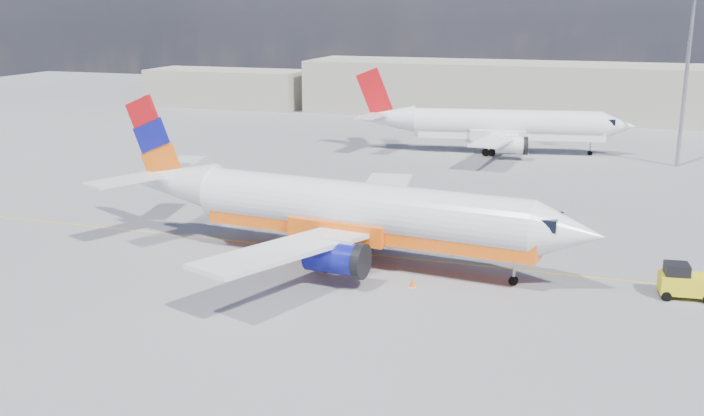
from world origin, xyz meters
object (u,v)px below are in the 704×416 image
(main_jet, at_px, (345,210))
(traffic_cone, at_px, (412,283))
(gse_tug, at_px, (684,282))
(second_jet, at_px, (497,125))

(main_jet, xyz_separation_m, traffic_cone, (5.54, -3.55, -3.20))
(gse_tug, distance_m, traffic_cone, 15.79)
(traffic_cone, bearing_deg, second_jet, 91.96)
(gse_tug, bearing_deg, traffic_cone, -174.35)
(second_jet, height_order, traffic_cone, second_jet)
(second_jet, distance_m, traffic_cone, 46.00)
(traffic_cone, bearing_deg, gse_tug, 12.14)
(main_jet, bearing_deg, traffic_cone, -26.25)
(second_jet, relative_size, traffic_cone, 56.36)
(second_jet, relative_size, gse_tug, 10.35)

